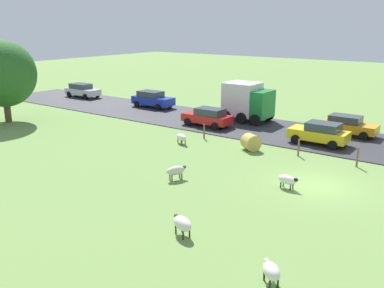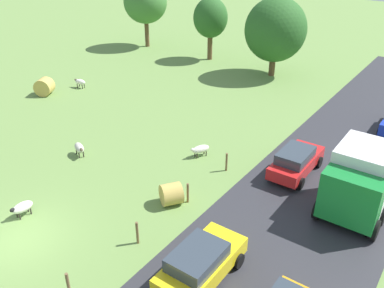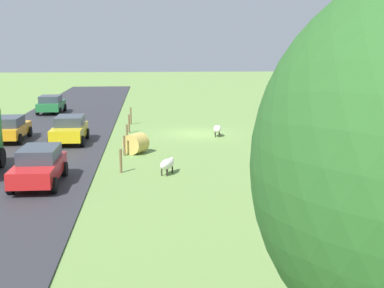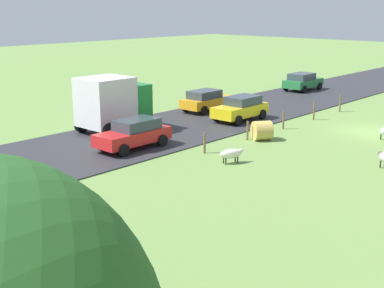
{
  "view_description": "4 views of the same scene",
  "coord_description": "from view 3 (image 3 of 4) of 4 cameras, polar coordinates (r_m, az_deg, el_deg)",
  "views": [
    {
      "loc": [
        -21.17,
        -7.02,
        8.37
      ],
      "look_at": [
        -0.66,
        7.82,
        1.18
      ],
      "focal_mm": 39.83,
      "sensor_mm": 36.0,
      "label": 1
    },
    {
      "loc": [
        14.37,
        -6.89,
        12.24
      ],
      "look_at": [
        1.73,
        10.81,
        0.69
      ],
      "focal_mm": 38.06,
      "sensor_mm": 36.0,
      "label": 2
    },
    {
      "loc": [
        3.12,
        33.96,
        5.87
      ],
      "look_at": [
        0.98,
        8.91,
        1.02
      ],
      "focal_mm": 48.3,
      "sensor_mm": 36.0,
      "label": 3
    },
    {
      "loc": [
        -12.8,
        30.28,
        7.45
      ],
      "look_at": [
        3.47,
        12.41,
        1.06
      ],
      "focal_mm": 49.2,
      "sensor_mm": 36.0,
      "label": 4
    }
  ],
  "objects": [
    {
      "name": "ground_plane",
      "position": [
        34.61,
        0.36,
        1.15
      ],
      "size": [
        160.0,
        160.0,
        0.0
      ],
      "primitive_type": "plane",
      "color": "#6B8E47"
    },
    {
      "name": "fence_post_3",
      "position": [
        27.85,
        -7.49,
        -0.2
      ],
      "size": [
        0.12,
        0.12,
        1.1
      ],
      "primitive_type": "cylinder",
      "color": "brown",
      "rests_on": "ground_plane"
    },
    {
      "name": "road_strip",
      "position": [
        35.07,
        -15.5,
        0.93
      ],
      "size": [
        8.0,
        80.0,
        0.06
      ],
      "primitive_type": "cube",
      "color": "#2D2D33",
      "rests_on": "ground_plane"
    },
    {
      "name": "sheep_1",
      "position": [
        28.61,
        9.02,
        0.03
      ],
      "size": [
        1.24,
        0.91,
        0.78
      ],
      "color": "beige",
      "rests_on": "ground_plane"
    },
    {
      "name": "fence_post_0",
      "position": [
        38.86,
        -6.78,
        3.1
      ],
      "size": [
        0.12,
        0.12,
        1.28
      ],
      "primitive_type": "cylinder",
      "color": "brown",
      "rests_on": "ground_plane"
    },
    {
      "name": "car_1",
      "position": [
        33.53,
        -19.5,
        1.67
      ],
      "size": [
        1.94,
        4.16,
        1.51
      ],
      "color": "orange",
      "rests_on": "road_strip"
    },
    {
      "name": "car_4",
      "position": [
        22.72,
        -16.55,
        -2.29
      ],
      "size": [
        1.93,
        4.2,
        1.54
      ],
      "color": "red",
      "rests_on": "road_strip"
    },
    {
      "name": "sheep_5",
      "position": [
        38.42,
        14.53,
        2.52
      ],
      "size": [
        1.0,
        1.02,
        0.75
      ],
      "color": "silver",
      "rests_on": "ground_plane"
    },
    {
      "name": "car_3",
      "position": [
        31.93,
        -13.38,
        1.62
      ],
      "size": [
        2.01,
        4.09,
        1.58
      ],
      "color": "yellow",
      "rests_on": "road_strip"
    },
    {
      "name": "hay_bale_0",
      "position": [
        28.37,
        -6.21,
        0.05
      ],
      "size": [
        1.48,
        1.45,
        1.11
      ],
      "primitive_type": "cylinder",
      "rotation": [
        1.57,
        0.0,
        2.54
      ],
      "color": "tan",
      "rests_on": "ground_plane"
    },
    {
      "name": "fence_post_4",
      "position": [
        24.21,
        -7.87,
        -1.86
      ],
      "size": [
        0.12,
        0.12,
        1.12
      ],
      "primitive_type": "cylinder",
      "color": "brown",
      "rests_on": "ground_plane"
    },
    {
      "name": "sheep_4",
      "position": [
        23.72,
        -2.76,
        -2.23
      ],
      "size": [
        0.92,
        1.28,
        0.72
      ],
      "color": "silver",
      "rests_on": "ground_plane"
    },
    {
      "name": "sheep_2",
      "position": [
        33.53,
        2.82,
        1.67
      ],
      "size": [
        0.58,
        1.16,
        0.74
      ],
      "color": "white",
      "rests_on": "ground_plane"
    },
    {
      "name": "sheep_0",
      "position": [
        34.01,
        15.46,
        1.51
      ],
      "size": [
        0.93,
        1.24,
        0.82
      ],
      "color": "silver",
      "rests_on": "ground_plane"
    },
    {
      "name": "car_5",
      "position": [
        46.08,
        -15.3,
        4.29
      ],
      "size": [
        2.08,
        4.07,
        1.54
      ],
      "color": "#237238",
      "rests_on": "road_strip"
    },
    {
      "name": "fence_post_1",
      "position": [
        35.17,
        -6.97,
        2.25
      ],
      "size": [
        0.12,
        0.12,
        1.24
      ],
      "primitive_type": "cylinder",
      "color": "brown",
      "rests_on": "ground_plane"
    },
    {
      "name": "fence_post_2",
      "position": [
        31.51,
        -7.2,
        1.13
      ],
      "size": [
        0.12,
        0.12,
        1.13
      ],
      "primitive_type": "cylinder",
      "color": "brown",
      "rests_on": "ground_plane"
    }
  ]
}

